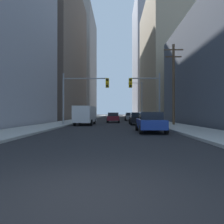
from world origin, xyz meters
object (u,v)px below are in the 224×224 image
cargo_van_white (85,114)px  traffic_signal_near_left (84,90)px  sedan_blue (150,122)px  sedan_maroon (113,117)px  traffic_signal_near_right (146,90)px  sedan_beige (114,115)px  sedan_black (137,118)px  sedan_grey (130,117)px

cargo_van_white → traffic_signal_near_left: 3.27m
sedan_blue → sedan_maroon: size_ratio=1.01×
traffic_signal_near_right → traffic_signal_near_left: bearing=180.0°
sedan_beige → traffic_signal_near_right: 33.67m
sedan_beige → traffic_signal_near_right: size_ratio=0.71×
sedan_beige → traffic_signal_near_left: 33.58m
sedan_maroon → traffic_signal_near_left: bearing=-111.2°
sedan_black → sedan_grey: same height
traffic_signal_near_left → cargo_van_white: bearing=92.2°
traffic_signal_near_left → traffic_signal_near_right: 7.13m
sedan_beige → traffic_signal_near_left: size_ratio=0.71×
sedan_blue → traffic_signal_near_left: 10.43m
sedan_black → traffic_signal_near_left: size_ratio=0.71×
sedan_blue → sedan_beige: same height
sedan_maroon → sedan_beige: size_ratio=0.99×
traffic_signal_near_left → sedan_grey: bearing=67.7°
sedan_grey → traffic_signal_near_right: 16.01m
sedan_maroon → traffic_signal_near_left: (-3.29, -8.48, 3.34)m
sedan_beige → sedan_black: bearing=-84.1°
sedan_blue → traffic_signal_near_left: size_ratio=0.71×
traffic_signal_near_right → sedan_blue: bearing=-96.4°
traffic_signal_near_left → sedan_black: bearing=17.7°
traffic_signal_near_left → sedan_beige: bearing=84.7°
sedan_grey → traffic_signal_near_left: 17.24m
sedan_maroon → sedan_grey: size_ratio=0.99×
sedan_blue → sedan_maroon: (-2.99, 16.11, 0.00)m
sedan_blue → sedan_grey: (0.14, 23.28, 0.00)m
sedan_black → traffic_signal_near_left: (-6.35, -2.02, 3.34)m
sedan_blue → sedan_maroon: same height
cargo_van_white → traffic_signal_near_left: traffic_signal_near_left is taller
sedan_maroon → sedan_beige: same height
sedan_black → sedan_beige: 31.42m
traffic_signal_near_left → traffic_signal_near_right: size_ratio=1.00×
sedan_black → sedan_maroon: size_ratio=1.01×
sedan_black → sedan_beige: size_ratio=1.00×
sedan_blue → sedan_maroon: bearing=100.5°
traffic_signal_near_right → sedan_beige: bearing=96.9°
traffic_signal_near_left → sedan_blue: bearing=-50.6°
sedan_black → traffic_signal_near_right: size_ratio=0.71×
sedan_maroon → sedan_black: bearing=-64.6°
cargo_van_white → sedan_black: bearing=3.4°
traffic_signal_near_left → traffic_signal_near_right: (7.13, -0.00, -0.08)m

